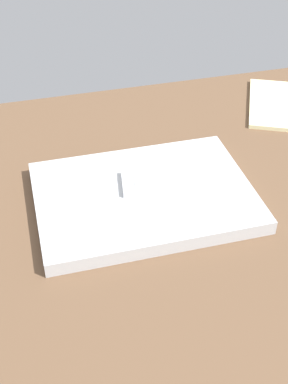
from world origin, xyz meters
TOP-DOWN VIEW (x-y plane):
  - desk_surface at (0.00, 0.00)cm, footprint 120.00×80.00cm
  - laptop_closed at (5.68, -2.04)cm, footprint 32.96×23.80cm
  - cell_phone_on_laptop at (3.74, -3.23)cm, footprint 10.75×7.58cm
  - notepad at (-29.05, -23.88)cm, footprint 20.09×23.21cm

SIDE VIEW (x-z plane):
  - desk_surface at x=0.00cm, z-range 0.00..3.00cm
  - notepad at x=-29.05cm, z-range 3.00..3.80cm
  - laptop_closed at x=5.68cm, z-range 3.00..5.23cm
  - cell_phone_on_laptop at x=3.74cm, z-range 5.20..6.31cm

